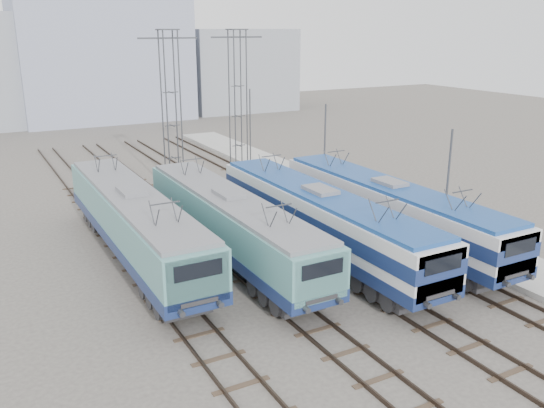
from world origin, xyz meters
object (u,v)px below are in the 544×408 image
Objects in this scene: locomotive_far_right at (390,208)px; mast_front at (447,193)px; catenary_tower_east at (238,96)px; mast_rear at (250,128)px; locomotive_far_left at (135,221)px; locomotive_center_right at (321,217)px; catenary_tower_west at (171,104)px; locomotive_center_left at (231,222)px; mast_mid at (325,153)px.

locomotive_far_right is 3.26m from mast_front.
catenary_tower_east is 1.71× the size of mast_rear.
mast_rear is (15.35, 17.11, 1.18)m from locomotive_far_left.
mast_rear is at bearing 43.60° from catenary_tower_east.
locomotive_center_right is 1.52× the size of catenary_tower_west.
catenary_tower_west is 6.80m from catenary_tower_east.
mast_front reaches higher than locomotive_center_right.
locomotive_far_left is at bearing -131.90° from mast_rear.
catenary_tower_east is at bearing 90.73° from locomotive_far_right.
mast_rear is (1.85, 21.61, 1.22)m from locomotive_far_right.
mast_front is at bearing -24.19° from locomotive_far_left.
locomotive_center_left is 13.25m from mast_mid.
catenary_tower_east reaches higher than locomotive_far_left.
mast_front is (2.10, -22.00, -3.14)m from catenary_tower_east.
locomotive_far_left is 5.10m from locomotive_center_left.
locomotive_center_left is 2.55× the size of mast_mid.
catenary_tower_west is at bearing 113.27° from mast_front.
catenary_tower_east reaches higher than mast_mid.
locomotive_far_left is 23.01m from mast_rear.
locomotive_far_left is 1.55× the size of catenary_tower_west.
locomotive_center_right reaches higher than locomotive_center_left.
locomotive_far_left is at bearing 161.54° from locomotive_far_right.
catenary_tower_west reaches higher than mast_front.
mast_rear is at bearing 90.00° from mast_mid.
catenary_tower_west is 1.71× the size of mast_mid.
mast_mid and mast_rear have the same top height.
locomotive_far_left is 9.94m from locomotive_center_right.
locomotive_far_right is (13.50, -4.51, -0.03)m from locomotive_far_left.
catenary_tower_east is at bearing 101.86° from mast_mid.
catenary_tower_east is (13.25, 15.11, 4.33)m from locomotive_far_left.
locomotive_far_left is 15.36m from catenary_tower_west.
locomotive_far_left reaches higher than locomotive_far_right.
catenary_tower_east is at bearing 48.74° from locomotive_far_left.
mast_front is at bearing -84.55° from catenary_tower_east.
mast_front is 1.00× the size of mast_rear.
catenary_tower_east is 1.71× the size of mast_front.
locomotive_far_right is 2.55× the size of mast_rear.
locomotive_center_left is at bearing 157.90° from locomotive_center_right.
catenary_tower_east is at bearing 63.43° from locomotive_center_left.
locomotive_far_right is at bearing 127.77° from mast_front.
catenary_tower_east is at bearing 95.45° from mast_front.
mast_mid is at bearing -42.93° from catenary_tower_west.
locomotive_far_left is 16.22m from mast_mid.
locomotive_far_right is 1.49× the size of catenary_tower_west.
locomotive_far_left is 1.02× the size of locomotive_center_right.
catenary_tower_east is at bearing -136.40° from mast_rear.
mast_mid is (10.85, 7.50, 1.27)m from locomotive_center_left.
mast_front reaches higher than locomotive_center_left.
locomotive_center_right is 6.99m from mast_front.
mast_mid is (1.85, 9.61, 1.22)m from locomotive_far_right.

